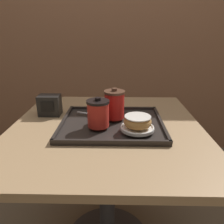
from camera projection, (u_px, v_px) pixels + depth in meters
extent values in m
cube|color=#9E6B4C|center=(112.00, 19.00, 1.83)|extent=(8.00, 0.05, 2.40)
cube|color=tan|center=(106.00, 128.00, 0.98)|extent=(0.84, 0.88, 0.03)
cylinder|color=#333338|center=(107.00, 193.00, 1.10)|extent=(0.08, 0.08, 0.68)
cube|color=#282321|center=(112.00, 124.00, 0.97)|extent=(0.44, 0.38, 0.01)
cube|color=#282321|center=(111.00, 141.00, 0.79)|extent=(0.44, 0.01, 0.01)
cube|color=#282321|center=(113.00, 108.00, 1.13)|extent=(0.44, 0.01, 0.01)
cube|color=#282321|center=(63.00, 121.00, 0.97)|extent=(0.01, 0.38, 0.01)
cube|color=#282321|center=(161.00, 122.00, 0.96)|extent=(0.01, 0.38, 0.01)
cylinder|color=red|center=(98.00, 115.00, 0.89)|extent=(0.09, 0.09, 0.10)
cylinder|color=black|center=(98.00, 102.00, 0.87)|extent=(0.09, 0.09, 0.01)
cylinder|color=black|center=(98.00, 99.00, 0.87)|extent=(0.02, 0.02, 0.01)
cylinder|color=red|center=(114.00, 106.00, 0.97)|extent=(0.09, 0.09, 0.11)
cylinder|color=brown|center=(114.00, 92.00, 0.95)|extent=(0.09, 0.09, 0.01)
cylinder|color=brown|center=(114.00, 90.00, 0.95)|extent=(0.02, 0.02, 0.01)
cylinder|color=white|center=(137.00, 129.00, 0.87)|extent=(0.13, 0.13, 0.01)
torus|color=white|center=(137.00, 127.00, 0.87)|extent=(0.13, 0.13, 0.01)
torus|color=tan|center=(138.00, 122.00, 0.86)|extent=(0.11, 0.11, 0.04)
cylinder|color=white|center=(138.00, 117.00, 0.85)|extent=(0.10, 0.10, 0.00)
ellipsoid|color=silver|center=(99.00, 114.00, 1.02)|extent=(0.04, 0.03, 0.01)
cube|color=silver|center=(86.00, 113.00, 1.04)|extent=(0.09, 0.04, 0.00)
cube|color=black|center=(50.00, 105.00, 1.08)|extent=(0.11, 0.07, 0.10)
cube|color=black|center=(47.00, 107.00, 1.04)|extent=(0.06, 0.00, 0.05)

